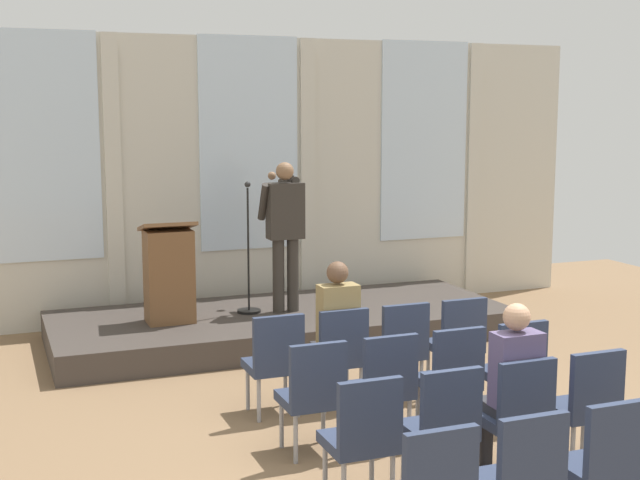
{
  "coord_description": "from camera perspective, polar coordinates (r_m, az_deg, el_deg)",
  "views": [
    {
      "loc": [
        -3.23,
        -5.39,
        2.71
      ],
      "look_at": [
        0.01,
        3.0,
        1.35
      ],
      "focal_mm": 48.9,
      "sensor_mm": 36.0,
      "label": 1
    }
  ],
  "objects": [
    {
      "name": "ground_plane",
      "position": [
        6.84,
        9.31,
        -14.87
      ],
      "size": [
        14.54,
        14.54,
        0.0
      ],
      "primitive_type": "plane",
      "color": "#846647"
    },
    {
      "name": "rear_partition",
      "position": [
        11.47,
        -4.55,
        4.32
      ],
      "size": [
        9.57,
        0.14,
        3.63
      ],
      "color": "beige",
      "rests_on": "ground"
    },
    {
      "name": "stage_platform",
      "position": [
        10.47,
        -2.51,
        -5.52
      ],
      "size": [
        5.38,
        2.11,
        0.32
      ],
      "primitive_type": "cube",
      "color": "#3F3833",
      "rests_on": "ground"
    },
    {
      "name": "speaker",
      "position": [
        10.24,
        -2.32,
        0.97
      ],
      "size": [
        0.51,
        0.69,
        1.78
      ],
      "color": "#332D28",
      "rests_on": "stage_platform"
    },
    {
      "name": "mic_stand",
      "position": [
        10.33,
        -4.69,
        -2.91
      ],
      "size": [
        0.28,
        0.28,
        1.55
      ],
      "color": "black",
      "rests_on": "stage_platform"
    },
    {
      "name": "lectern",
      "position": [
        9.94,
        -9.85,
        -2.19
      ],
      "size": [
        0.6,
        0.48,
        1.16
      ],
      "color": "brown",
      "rests_on": "stage_platform"
    },
    {
      "name": "chair_r0_c0",
      "position": [
        7.75,
        -2.97,
        -7.71
      ],
      "size": [
        0.46,
        0.44,
        0.94
      ],
      "color": "#99999E",
      "rests_on": "ground"
    },
    {
      "name": "chair_r0_c1",
      "position": [
        7.96,
        1.27,
        -7.27
      ],
      "size": [
        0.46,
        0.44,
        0.94
      ],
      "color": "#99999E",
      "rests_on": "ground"
    },
    {
      "name": "audience_r0_c1",
      "position": [
        7.97,
        1.05,
        -5.65
      ],
      "size": [
        0.36,
        0.39,
        1.35
      ],
      "color": "#2D2D33",
      "rests_on": "ground"
    },
    {
      "name": "chair_r0_c2",
      "position": [
        8.2,
        5.26,
        -6.82
      ],
      "size": [
        0.46,
        0.44,
        0.94
      ],
      "color": "#99999E",
      "rests_on": "ground"
    },
    {
      "name": "chair_r0_c3",
      "position": [
        8.49,
        9.0,
        -6.37
      ],
      "size": [
        0.46,
        0.44,
        0.94
      ],
      "color": "#99999E",
      "rests_on": "ground"
    },
    {
      "name": "chair_r1_c0",
      "position": [
        6.89,
        -0.44,
        -9.81
      ],
      "size": [
        0.46,
        0.44,
        0.94
      ],
      "color": "#99999E",
      "rests_on": "ground"
    },
    {
      "name": "chair_r1_c1",
      "position": [
        7.12,
        4.25,
        -9.23
      ],
      "size": [
        0.46,
        0.44,
        0.94
      ],
      "color": "#99999E",
      "rests_on": "ground"
    },
    {
      "name": "chair_r1_c2",
      "position": [
        7.39,
        8.6,
        -8.62
      ],
      "size": [
        0.46,
        0.44,
        0.94
      ],
      "color": "#99999E",
      "rests_on": "ground"
    },
    {
      "name": "chair_r1_c3",
      "position": [
        7.7,
        12.61,
        -8.02
      ],
      "size": [
        0.46,
        0.44,
        0.94
      ],
      "color": "#99999E",
      "rests_on": "ground"
    },
    {
      "name": "chair_r2_c0",
      "position": [
        6.05,
        2.84,
        -12.48
      ],
      "size": [
        0.46,
        0.44,
        0.94
      ],
      "color": "#99999E",
      "rests_on": "ground"
    },
    {
      "name": "chair_r2_c1",
      "position": [
        6.31,
        8.05,
        -11.66
      ],
      "size": [
        0.46,
        0.44,
        0.94
      ],
      "color": "#99999E",
      "rests_on": "ground"
    },
    {
      "name": "chair_r2_c2",
      "position": [
        6.62,
        12.78,
        -10.82
      ],
      "size": [
        0.46,
        0.44,
        0.94
      ],
      "color": "#99999E",
      "rests_on": "ground"
    },
    {
      "name": "audience_r2_c2",
      "position": [
        6.62,
        12.44,
        -8.98
      ],
      "size": [
        0.36,
        0.39,
        1.32
      ],
      "color": "#2D2D33",
      "rests_on": "ground"
    },
    {
      "name": "chair_r2_c3",
      "position": [
        6.97,
        17.05,
        -10.0
      ],
      "size": [
        0.46,
        0.44,
        0.94
      ],
      "color": "#99999E",
      "rests_on": "ground"
    },
    {
      "name": "chair_r3_c1",
      "position": [
        5.56,
        13.03,
        -14.69
      ],
      "size": [
        0.46,
        0.44,
        0.94
      ],
      "color": "#99999E",
      "rests_on": "ground"
    },
    {
      "name": "chair_r3_c2",
      "position": [
        5.9,
        18.11,
        -13.49
      ],
      "size": [
        0.46,
        0.44,
        0.94
      ],
      "color": "#99999E",
      "rests_on": "ground"
    }
  ]
}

